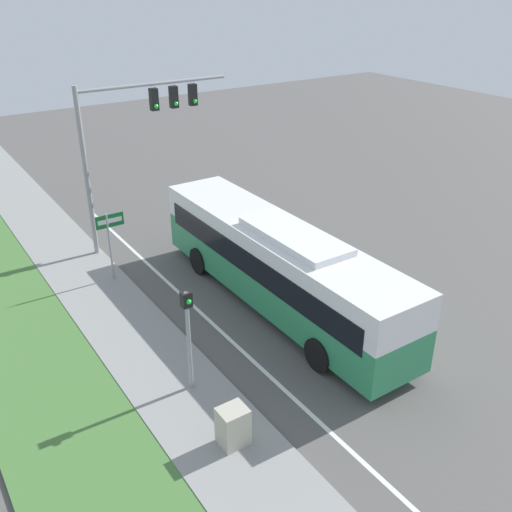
{
  "coord_description": "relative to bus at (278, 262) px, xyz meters",
  "views": [
    {
      "loc": [
        -11.62,
        -12.22,
        11.0
      ],
      "look_at": [
        -1.26,
        3.27,
        1.67
      ],
      "focal_mm": 40.0,
      "sensor_mm": 36.0,
      "label": 1
    }
  ],
  "objects": [
    {
      "name": "street_sign",
      "position": [
        -4.26,
        5.05,
        0.21
      ],
      "size": [
        1.1,
        0.08,
        2.88
      ],
      "color": "#939399",
      "rests_on": "ground_plane"
    },
    {
      "name": "utility_cabinet",
      "position": [
        -5.0,
        -5.02,
        -1.13
      ],
      "size": [
        0.73,
        0.64,
        1.09
      ],
      "color": "#B7B29E",
      "rests_on": "sidewalk"
    },
    {
      "name": "pedestrian_signal",
      "position": [
        -4.85,
        -2.48,
        0.44
      ],
      "size": [
        0.28,
        0.34,
        3.31
      ],
      "color": "#939399",
      "rests_on": "ground_plane"
    },
    {
      "name": "signal_gantry",
      "position": [
        -1.84,
        7.7,
        3.44
      ],
      "size": [
        6.66,
        0.41,
        7.14
      ],
      "color": "#939399",
      "rests_on": "ground_plane"
    },
    {
      "name": "ground_plane",
      "position": [
        1.0,
        -2.25,
        -1.8
      ],
      "size": [
        80.0,
        80.0,
        0.0
      ],
      "primitive_type": "plane",
      "color": "#565451"
    },
    {
      "name": "bus",
      "position": [
        0.0,
        0.0,
        0.0
      ],
      "size": [
        2.6,
        12.2,
        3.27
      ],
      "color": "#2D8956",
      "rests_on": "ground_plane"
    },
    {
      "name": "sidewalk",
      "position": [
        -5.2,
        -2.25,
        -1.74
      ],
      "size": [
        2.8,
        80.0,
        0.12
      ],
      "color": "gray",
      "rests_on": "ground_plane"
    },
    {
      "name": "lane_divider_near",
      "position": [
        -2.6,
        -2.25,
        -1.79
      ],
      "size": [
        0.14,
        30.0,
        0.01
      ],
      "color": "silver",
      "rests_on": "ground_plane"
    },
    {
      "name": "grass_verge",
      "position": [
        -8.4,
        -2.25,
        -1.75
      ],
      "size": [
        3.6,
        80.0,
        0.1
      ],
      "color": "#477538",
      "rests_on": "ground_plane"
    }
  ]
}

